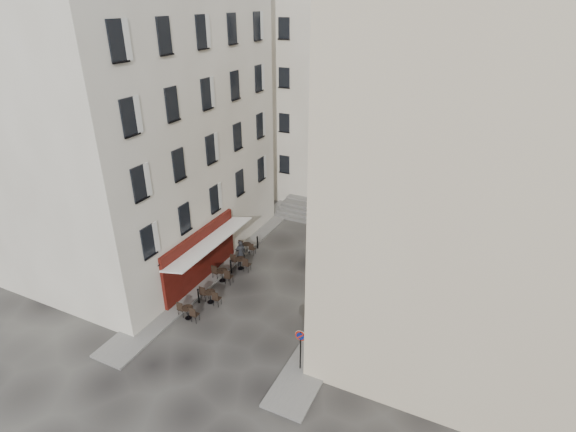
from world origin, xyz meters
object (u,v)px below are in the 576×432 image
Objects in this scene: no_parking_sign at (300,343)px; bistro_table_b at (211,296)px; bistro_table_a at (188,311)px; pedestrian at (240,253)px.

bistro_table_b is (-6.85, 2.58, -1.18)m from no_parking_sign.
bistro_table_a is 0.74× the size of pedestrian.
no_parking_sign is at bearing 93.19° from pedestrian.
no_parking_sign is at bearing -20.65° from bistro_table_b.
no_parking_sign is 1.30× the size of pedestrian.
pedestrian is at bearing 137.77° from no_parking_sign.
bistro_table_a is at bearing -99.12° from bistro_table_b.
bistro_table_b reaches higher than bistro_table_a.
bistro_table_a is at bearing 173.99° from no_parking_sign.
pedestrian is at bearing 97.49° from bistro_table_b.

